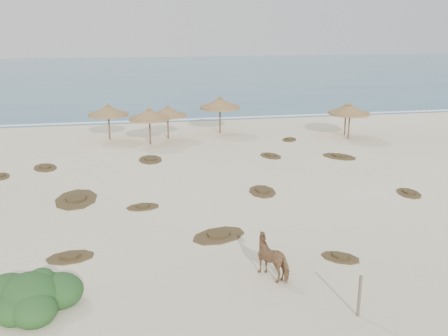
{
  "coord_description": "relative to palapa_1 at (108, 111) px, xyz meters",
  "views": [
    {
      "loc": [
        -4.33,
        -18.54,
        8.1
      ],
      "look_at": [
        0.39,
        5.0,
        1.3
      ],
      "focal_mm": 40.0,
      "sensor_mm": 36.0,
      "label": 1
    }
  ],
  "objects": [
    {
      "name": "ground",
      "position": [
        5.53,
        -18.79,
        -2.15
      ],
      "size": [
        160.0,
        160.0,
        0.0
      ],
      "primitive_type": "plane",
      "color": "#F6EACA",
      "rests_on": "ground"
    },
    {
      "name": "ocean",
      "position": [
        5.53,
        56.21,
        -2.15
      ],
      "size": [
        200.0,
        100.0,
        0.01
      ],
      "primitive_type": "cube",
      "color": "#2A6480",
      "rests_on": "ground"
    },
    {
      "name": "foam_line",
      "position": [
        5.53,
        7.21,
        -2.15
      ],
      "size": [
        70.0,
        0.6,
        0.01
      ],
      "primitive_type": "cube",
      "color": "white",
      "rests_on": "ground"
    },
    {
      "name": "palapa_1",
      "position": [
        0.0,
        0.0,
        0.0
      ],
      "size": [
        3.78,
        3.78,
        2.77
      ],
      "rotation": [
        0.0,
        0.0,
        0.34
      ],
      "color": "#503B29",
      "rests_on": "ground"
    },
    {
      "name": "palapa_2",
      "position": [
        2.88,
        -2.17,
        -0.02
      ],
      "size": [
        3.09,
        3.09,
        2.74
      ],
      "rotation": [
        0.0,
        0.0,
        -0.06
      ],
      "color": "#503B29",
      "rests_on": "ground"
    },
    {
      "name": "palapa_3",
      "position": [
        4.31,
        -0.56,
        -0.13
      ],
      "size": [
        3.42,
        3.42,
        2.6
      ],
      "rotation": [
        0.0,
        0.0,
        -0.27
      ],
      "color": "#503B29",
      "rests_on": "ground"
    },
    {
      "name": "palapa_4",
      "position": [
        8.51,
        0.71,
        0.18
      ],
      "size": [
        3.77,
        3.77,
        3.0
      ],
      "rotation": [
        0.0,
        0.0,
        0.2
      ],
      "color": "#503B29",
      "rests_on": "ground"
    },
    {
      "name": "palapa_5",
      "position": [
        17.6,
        -3.15,
        -0.0
      ],
      "size": [
        3.62,
        3.62,
        2.77
      ],
      "rotation": [
        0.0,
        0.0,
        0.26
      ],
      "color": "#503B29",
      "rests_on": "ground"
    },
    {
      "name": "palapa_6",
      "position": [
        17.81,
        -2.05,
        -0.15
      ],
      "size": [
        3.07,
        3.07,
        2.58
      ],
      "rotation": [
        0.0,
        0.0,
        -0.12
      ],
      "color": "#503B29",
      "rests_on": "ground"
    },
    {
      "name": "horse",
      "position": [
        5.84,
        -22.75,
        -1.46
      ],
      "size": [
        1.46,
        1.78,
        1.37
      ],
      "primitive_type": "imported",
      "rotation": [
        0.0,
        0.0,
        3.68
      ],
      "color": "olive",
      "rests_on": "ground"
    },
    {
      "name": "fence_post_near",
      "position": [
        7.54,
        -25.56,
        -1.51
      ],
      "size": [
        0.1,
        0.1,
        1.28
      ],
      "primitive_type": "cylinder",
      "rotation": [
        0.0,
        0.0,
        -0.02
      ],
      "color": "#6B5E50",
      "rests_on": "ground"
    },
    {
      "name": "bush",
      "position": [
        -1.8,
        -23.32,
        -1.72
      ],
      "size": [
        2.94,
        2.59,
        1.32
      ],
      "rotation": [
        0.0,
        0.0,
        -0.22
      ],
      "color": "#285424",
      "rests_on": "ground"
    },
    {
      "name": "scrub_1",
      "position": [
        -1.35,
        -13.47,
        -2.1
      ],
      "size": [
        2.17,
        3.18,
        0.16
      ],
      "rotation": [
        0.0,
        0.0,
        1.51
      ],
      "color": "#4D3E22",
      "rests_on": "ground"
    },
    {
      "name": "scrub_2",
      "position": [
        1.79,
        -15.2,
        -2.1
      ],
      "size": [
        1.64,
        1.17,
        0.16
      ],
      "rotation": [
        0.0,
        0.0,
        0.12
      ],
      "color": "#4D3E22",
      "rests_on": "ground"
    },
    {
      "name": "scrub_3",
      "position": [
        7.85,
        -14.1,
        -2.1
      ],
      "size": [
        1.53,
        2.18,
        0.16
      ],
      "rotation": [
        0.0,
        0.0,
        1.47
      ],
      "color": "#4D3E22",
      "rests_on": "ground"
    },
    {
      "name": "scrub_4",
      "position": [
        15.02,
        -15.84,
        -2.1
      ],
      "size": [
        1.34,
        1.85,
        0.16
      ],
      "rotation": [
        0.0,
        0.0,
        1.43
      ],
      "color": "#4D3E22",
      "rests_on": "ground"
    },
    {
      "name": "scrub_5",
      "position": [
        14.64,
        -8.23,
        -2.1
      ],
      "size": [
        2.59,
        2.73,
        0.16
      ],
      "rotation": [
        0.0,
        0.0,
        2.24
      ],
      "color": "#4D3E22",
      "rests_on": "ground"
    },
    {
      "name": "scrub_6",
      "position": [
        -3.63,
        -7.26,
        -2.1
      ],
      "size": [
        1.85,
        2.32,
        0.16
      ],
      "rotation": [
        0.0,
        0.0,
        1.87
      ],
      "color": "#4D3E22",
      "rests_on": "ground"
    },
    {
      "name": "scrub_7",
      "position": [
        10.35,
        -7.19,
        -2.1
      ],
      "size": [
        1.59,
        2.05,
        0.16
      ],
      "rotation": [
        0.0,
        0.0,
        1.82
      ],
      "color": "#4D3E22",
      "rests_on": "ground"
    },
    {
      "name": "scrub_8",
      "position": [
        -5.84,
        -8.67,
        -2.1
      ],
      "size": [
        1.28,
        1.71,
        0.16
      ],
      "rotation": [
        0.0,
        0.0,
        1.76
      ],
      "color": "#4D3E22",
      "rests_on": "ground"
    },
    {
      "name": "scrub_9",
      "position": [
        4.64,
        -19.13,
        -2.1
      ],
      "size": [
        2.74,
        2.33,
        0.16
      ],
      "rotation": [
        0.0,
        0.0,
        0.42
      ],
      "color": "#4D3E22",
      "rests_on": "ground"
    },
    {
      "name": "scrub_10",
      "position": [
        13.09,
        -2.79,
        -2.1
      ],
      "size": [
        1.66,
        1.87,
        0.16
      ],
      "rotation": [
        0.0,
        0.0,
        1.05
      ],
      "color": "#4D3E22",
      "rests_on": "ground"
    },
    {
      "name": "scrub_11",
      "position": [
        -1.04,
        -20.0,
        -2.1
      ],
      "size": [
        1.88,
        1.37,
        0.16
      ],
      "rotation": [
        0.0,
        0.0,
        0.15
      ],
      "color": "#4D3E22",
      "rests_on": "ground"
    },
    {
      "name": "scrub_12",
      "position": [
        8.6,
        -21.97,
        -2.1
      ],
      "size": [
        1.67,
        1.61,
        0.16
      ],
      "rotation": [
        0.0,
        0.0,
        2.45
      ],
      "color": "#4D3E22",
      "rests_on": "ground"
    },
    {
      "name": "scrub_13",
      "position": [
        2.62,
        -6.6,
        -2.1
      ],
      "size": [
        1.47,
        2.26,
        0.16
      ],
      "rotation": [
        0.0,
        0.0,
        1.57
      ],
      "color": "#4D3E22",
      "rests_on": "ground"
    }
  ]
}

